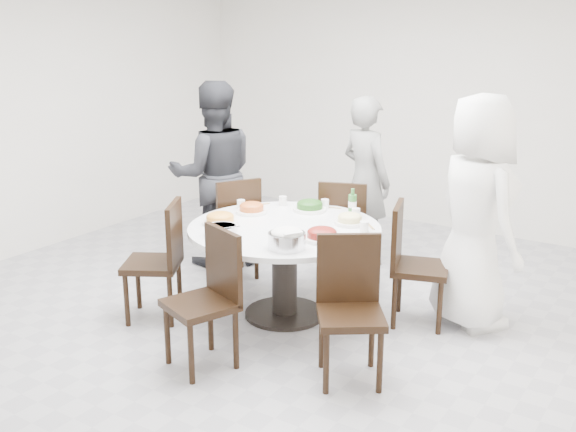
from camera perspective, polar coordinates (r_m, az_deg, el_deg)
The scene contains 23 objects.
floor at distance 5.58m, azimuth -0.42°, elevation -7.96°, with size 6.00×6.00×0.01m, color #A6A5AA.
wall_back at distance 7.82m, azimuth 12.04°, elevation 9.32°, with size 6.00×0.01×2.80m, color white.
wall_left at distance 7.26m, azimuth -20.73°, elevation 8.15°, with size 0.01×6.00×2.80m, color white.
dining_table at distance 5.35m, azimuth -0.30°, elevation -4.71°, with size 1.50×1.50×0.75m, color white.
chair_ne at distance 5.29m, azimuth 11.15°, elevation -4.13°, with size 0.42×0.42×0.95m, color black.
chair_n at distance 6.09m, azimuth 4.83°, elevation -1.16°, with size 0.42×0.42×0.95m, color black.
chair_nw at distance 6.16m, azimuth -4.82°, elevation -0.95°, with size 0.42×0.42×0.95m, color black.
chair_sw at distance 5.38m, azimuth -11.45°, elevation -3.77°, with size 0.42×0.42×0.95m, color black.
chair_s at distance 4.58m, azimuth -7.47°, elevation -7.20°, with size 0.42×0.42×0.95m, color black.
chair_se at distance 4.39m, azimuth 5.34°, elevation -8.18°, with size 0.42×0.42×0.95m, color black.
diner_right at distance 5.26m, azimuth 15.65°, elevation 0.27°, with size 0.87×0.57×1.79m, color white.
diner_middle at distance 6.51m, azimuth 6.58°, elevation 2.99°, with size 0.59×0.39×1.62m, color black.
diner_left at distance 6.45m, azimuth -6.30°, elevation 3.52°, with size 0.86×0.67×1.76m, color black.
dish_greens at distance 5.64m, azimuth 1.85°, elevation 0.79°, with size 0.28×0.28×0.07m, color white.
dish_pale at distance 5.29m, azimuth 5.25°, elevation -0.37°, with size 0.24×0.24×0.06m, color white.
dish_orange at distance 5.58m, azimuth -3.10°, elevation 0.59°, with size 0.26×0.26×0.07m, color white.
dish_redbrown at distance 4.89m, azimuth 2.89°, elevation -1.66°, with size 0.28×0.28×0.07m, color white.
dish_tofu at distance 5.30m, azimuth -5.76°, elevation -0.30°, with size 0.28×0.28×0.07m, color white.
rice_bowl at distance 4.70m, azimuth -0.10°, elevation -2.10°, with size 0.26×0.26×0.11m, color silver.
soup_bowl at distance 5.02m, azimuth -5.63°, elevation -1.22°, with size 0.24×0.24×0.07m, color white.
beverage_bottle at distance 5.50m, azimuth 5.47°, elevation 1.16°, with size 0.07×0.07×0.23m, color #2B6829.
tea_cups at distance 5.73m, azimuth 2.76°, elevation 1.05°, with size 0.07×0.07×0.08m, color white.
chopsticks at distance 5.76m, azimuth 3.74°, elevation 0.77°, with size 0.24×0.04×0.01m, color tan, non-canonical shape.
Camera 1 is at (2.84, -4.23, 2.27)m, focal length 42.00 mm.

